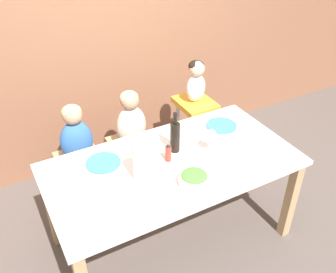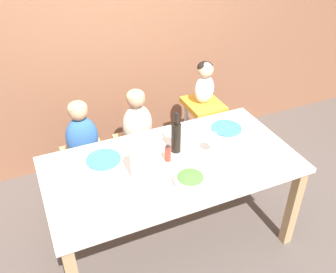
{
  "view_description": "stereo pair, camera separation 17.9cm",
  "coord_description": "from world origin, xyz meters",
  "px_view_note": "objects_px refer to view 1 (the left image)",
  "views": [
    {
      "loc": [
        -1.01,
        -1.78,
        2.38
      ],
      "look_at": [
        0.0,
        0.07,
        0.94
      ],
      "focal_mm": 40.0,
      "sensor_mm": 36.0,
      "label": 1
    },
    {
      "loc": [
        -0.85,
        -1.86,
        2.38
      ],
      "look_at": [
        0.0,
        0.07,
        0.94
      ],
      "focal_mm": 40.0,
      "sensor_mm": 36.0,
      "label": 2
    }
  ],
  "objects_px": {
    "chair_far_left": "(81,167)",
    "chair_right_highchair": "(194,117)",
    "wine_bottle": "(175,136)",
    "wine_glass_near": "(211,136)",
    "person_child_left": "(75,134)",
    "salad_bowl_large": "(194,178)",
    "dinner_plate_back_left": "(103,163)",
    "person_baby_right": "(196,79)",
    "paper_towel_roll": "(141,162)",
    "dinner_plate_front_left": "(105,210)",
    "dinner_plate_back_right": "(221,125)",
    "chair_far_center": "(133,151)",
    "person_child_center": "(130,119)"
  },
  "relations": [
    {
      "from": "chair_far_left",
      "to": "wine_glass_near",
      "type": "distance_m",
      "value": 1.18
    },
    {
      "from": "person_child_left",
      "to": "wine_glass_near",
      "type": "relative_size",
      "value": 2.86
    },
    {
      "from": "person_child_left",
      "to": "dinner_plate_back_right",
      "type": "xyz_separation_m",
      "value": [
        1.05,
        -0.5,
        0.04
      ]
    },
    {
      "from": "paper_towel_roll",
      "to": "person_baby_right",
      "type": "bearing_deg",
      "value": 40.72
    },
    {
      "from": "chair_right_highchair",
      "to": "dinner_plate_back_left",
      "type": "height_order",
      "value": "dinner_plate_back_left"
    },
    {
      "from": "chair_far_left",
      "to": "paper_towel_roll",
      "type": "bearing_deg",
      "value": -74.07
    },
    {
      "from": "chair_right_highchair",
      "to": "person_baby_right",
      "type": "bearing_deg",
      "value": 90.0
    },
    {
      "from": "person_child_left",
      "to": "dinner_plate_back_right",
      "type": "bearing_deg",
      "value": -25.33
    },
    {
      "from": "wine_glass_near",
      "to": "dinner_plate_back_left",
      "type": "distance_m",
      "value": 0.78
    },
    {
      "from": "chair_right_highchair",
      "to": "wine_glass_near",
      "type": "height_order",
      "value": "wine_glass_near"
    },
    {
      "from": "person_child_left",
      "to": "person_child_center",
      "type": "xyz_separation_m",
      "value": [
        0.47,
        0.0,
        0.0
      ]
    },
    {
      "from": "person_child_center",
      "to": "wine_glass_near",
      "type": "xyz_separation_m",
      "value": [
        0.31,
        -0.73,
        0.16
      ]
    },
    {
      "from": "wine_glass_near",
      "to": "salad_bowl_large",
      "type": "height_order",
      "value": "wine_glass_near"
    },
    {
      "from": "wine_glass_near",
      "to": "person_child_left",
      "type": "bearing_deg",
      "value": 136.98
    },
    {
      "from": "wine_bottle",
      "to": "salad_bowl_large",
      "type": "relative_size",
      "value": 1.6
    },
    {
      "from": "chair_far_center",
      "to": "chair_right_highchair",
      "type": "height_order",
      "value": "chair_right_highchair"
    },
    {
      "from": "chair_right_highchair",
      "to": "paper_towel_roll",
      "type": "bearing_deg",
      "value": -139.33
    },
    {
      "from": "person_child_center",
      "to": "dinner_plate_back_left",
      "type": "bearing_deg",
      "value": -130.42
    },
    {
      "from": "chair_right_highchair",
      "to": "person_child_left",
      "type": "bearing_deg",
      "value": 179.95
    },
    {
      "from": "chair_right_highchair",
      "to": "wine_glass_near",
      "type": "distance_m",
      "value": 0.87
    },
    {
      "from": "chair_far_center",
      "to": "wine_glass_near",
      "type": "bearing_deg",
      "value": -67.03
    },
    {
      "from": "chair_far_left",
      "to": "chair_right_highchair",
      "type": "xyz_separation_m",
      "value": [
        1.12,
        -0.0,
        0.17
      ]
    },
    {
      "from": "chair_far_left",
      "to": "dinner_plate_back_left",
      "type": "relative_size",
      "value": 1.92
    },
    {
      "from": "chair_far_center",
      "to": "chair_right_highchair",
      "type": "relative_size",
      "value": 0.64
    },
    {
      "from": "chair_right_highchair",
      "to": "wine_bottle",
      "type": "height_order",
      "value": "wine_bottle"
    },
    {
      "from": "chair_far_center",
      "to": "dinner_plate_back_right",
      "type": "distance_m",
      "value": 0.85
    },
    {
      "from": "wine_bottle",
      "to": "dinner_plate_back_right",
      "type": "xyz_separation_m",
      "value": [
        0.49,
        0.11,
        -0.12
      ]
    },
    {
      "from": "chair_far_left",
      "to": "wine_glass_near",
      "type": "height_order",
      "value": "wine_glass_near"
    },
    {
      "from": "paper_towel_roll",
      "to": "dinner_plate_back_right",
      "type": "distance_m",
      "value": 0.88
    },
    {
      "from": "person_baby_right",
      "to": "wine_bottle",
      "type": "height_order",
      "value": "person_baby_right"
    },
    {
      "from": "chair_far_left",
      "to": "dinner_plate_back_right",
      "type": "distance_m",
      "value": 1.22
    },
    {
      "from": "person_child_left",
      "to": "dinner_plate_back_right",
      "type": "relative_size",
      "value": 2.11
    },
    {
      "from": "paper_towel_roll",
      "to": "dinner_plate_back_left",
      "type": "bearing_deg",
      "value": 121.74
    },
    {
      "from": "wine_bottle",
      "to": "person_child_center",
      "type": "bearing_deg",
      "value": 98.22
    },
    {
      "from": "dinner_plate_back_left",
      "to": "person_child_center",
      "type": "bearing_deg",
      "value": 49.58
    },
    {
      "from": "person_child_left",
      "to": "wine_glass_near",
      "type": "xyz_separation_m",
      "value": [
        0.78,
        -0.73,
        0.16
      ]
    },
    {
      "from": "chair_right_highchair",
      "to": "dinner_plate_back_right",
      "type": "height_order",
      "value": "dinner_plate_back_right"
    },
    {
      "from": "chair_right_highchair",
      "to": "chair_far_center",
      "type": "bearing_deg",
      "value": 180.0
    },
    {
      "from": "dinner_plate_back_left",
      "to": "person_baby_right",
      "type": "bearing_deg",
      "value": 25.08
    },
    {
      "from": "wine_bottle",
      "to": "dinner_plate_front_left",
      "type": "bearing_deg",
      "value": -153.99
    },
    {
      "from": "person_baby_right",
      "to": "chair_right_highchair",
      "type": "bearing_deg",
      "value": -90.0
    },
    {
      "from": "person_baby_right",
      "to": "wine_bottle",
      "type": "xyz_separation_m",
      "value": [
        -0.55,
        -0.6,
        -0.06
      ]
    },
    {
      "from": "wine_glass_near",
      "to": "dinner_plate_front_left",
      "type": "distance_m",
      "value": 0.92
    },
    {
      "from": "paper_towel_roll",
      "to": "dinner_plate_front_left",
      "type": "distance_m",
      "value": 0.38
    },
    {
      "from": "person_child_left",
      "to": "paper_towel_roll",
      "type": "height_order",
      "value": "paper_towel_roll"
    },
    {
      "from": "person_child_center",
      "to": "chair_far_left",
      "type": "bearing_deg",
      "value": -179.88
    },
    {
      "from": "wine_bottle",
      "to": "wine_glass_near",
      "type": "xyz_separation_m",
      "value": [
        0.22,
        -0.13,
        0.0
      ]
    },
    {
      "from": "paper_towel_roll",
      "to": "dinner_plate_back_right",
      "type": "height_order",
      "value": "paper_towel_roll"
    },
    {
      "from": "chair_far_left",
      "to": "dinner_plate_back_right",
      "type": "relative_size",
      "value": 1.92
    },
    {
      "from": "chair_far_left",
      "to": "dinner_plate_back_left",
      "type": "height_order",
      "value": "dinner_plate_back_left"
    }
  ]
}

